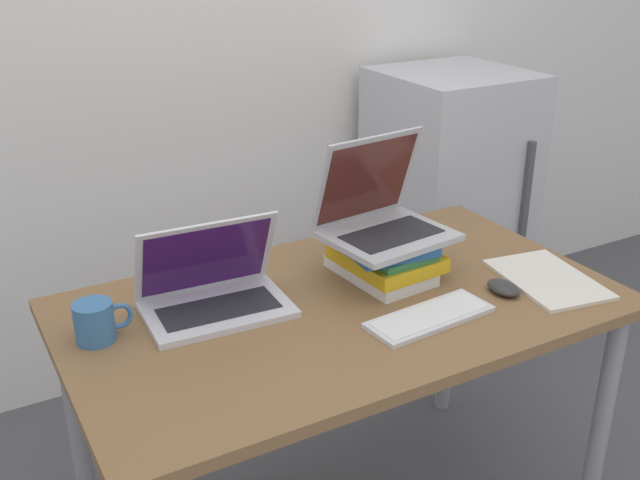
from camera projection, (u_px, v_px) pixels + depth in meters
The scene contains 10 objects.
wall_back at pixel (178, 4), 2.48m from camera, with size 8.00×0.05×2.70m.
desk at pixel (343, 330), 1.89m from camera, with size 1.36×0.78×0.74m.
laptop_left at pixel (213, 291), 1.81m from camera, with size 0.36×0.25×0.23m.
book_stack at pixel (383, 256), 1.97m from camera, with size 0.25×0.29×0.11m.
laptop_on_books at pixel (381, 216), 1.93m from camera, with size 0.34×0.30×0.26m.
wireless_keyboard at pixel (430, 317), 1.77m from camera, with size 0.33×0.14×0.01m.
mouse at pixel (503, 288), 1.89m from camera, with size 0.07×0.10×0.03m.
notepad at pixel (547, 279), 1.96m from camera, with size 0.25×0.34×0.01m.
mug at pixel (96, 322), 1.67m from camera, with size 0.13×0.09×0.09m.
mini_fridge at pixel (446, 211), 2.95m from camera, with size 0.51×0.53×1.10m.
Camera 1 is at (-0.85, -1.01, 1.62)m, focal length 42.00 mm.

